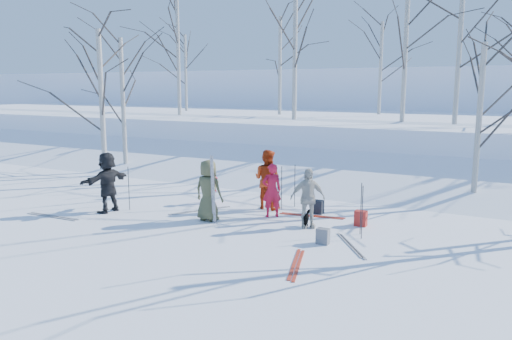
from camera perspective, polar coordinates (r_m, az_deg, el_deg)
The scene contains 37 objects.
ground at distance 13.72m, azimuth -2.98°, elevation -6.28°, with size 120.00×120.00×0.00m, color white.
snow_ramp at distance 19.85m, azimuth 7.54°, elevation -0.96°, with size 70.00×9.50×1.40m, color white.
snow_plateau at distance 29.23m, azimuth 14.58°, elevation 3.86°, with size 70.00×18.00×2.20m, color white.
far_hill at distance 49.78m, azimuth 20.47°, elevation 6.94°, with size 90.00×30.00×6.00m, color white.
skier_olive_center at distance 14.02m, azimuth -5.46°, elevation -2.33°, with size 0.84×0.55×1.73m, color #47482B.
skier_red_north at distance 14.38m, azimuth 1.82°, elevation -2.33°, with size 0.57×0.37×1.56m, color #B4102B.
skier_redor_behind at distance 15.31m, azimuth 1.30°, elevation -1.08°, with size 0.89×0.70×1.84m, color #AF310D.
skier_red_seated at distance 16.14m, azimuth -4.97°, elevation -2.16°, with size 0.61×0.35×0.95m, color #B4102B.
skier_cream_east at distance 13.35m, azimuth 5.91°, elevation -3.21°, with size 0.94×0.39×1.61m, color beige.
skier_grey_west at distance 15.55m, azimuth -16.61°, elevation -1.34°, with size 1.68×0.54×1.82m, color black.
dog at distance 13.54m, azimuth 5.96°, elevation -5.56°, with size 0.24×0.53×0.45m, color black.
upright_ski_left at distance 13.69m, azimuth -4.99°, elevation -2.24°, with size 0.07×0.02×1.90m, color silver.
upright_ski_right at distance 13.62m, azimuth -4.90°, elevation -2.31°, with size 0.07×0.02×1.90m, color silver.
ski_pair_a at distance 14.69m, azimuth 6.42°, elevation -5.22°, with size 1.91×0.48×0.02m, color #A62917, non-canonical shape.
ski_pair_b at distance 15.68m, azimuth -22.18°, elevation -4.93°, with size 1.91×0.28×0.02m, color silver, non-canonical shape.
ski_pair_c at distance 12.17m, azimuth 10.77°, elevation -8.47°, with size 1.26×1.67×0.02m, color silver, non-canonical shape.
ski_pair_d at distance 10.79m, azimuth 4.63°, elevation -10.69°, with size 0.75×1.88×0.02m, color #A62917, non-canonical shape.
ski_pair_e at distance 15.32m, azimuth -6.40°, elevation -4.61°, with size 1.14×1.73×0.02m, color silver, non-canonical shape.
ski_pole_a at distance 12.97m, azimuth 11.90°, elevation -4.35°, with size 0.02×0.02×1.34m, color black.
ski_pole_b at distance 15.63m, azimuth 4.45°, elevation -1.81°, with size 0.02×0.02×1.34m, color black.
ski_pole_c at distance 15.68m, azimuth -14.34°, elevation -2.05°, with size 0.02×0.02×1.34m, color black.
ski_pole_d at distance 15.28m, azimuth 2.94°, elevation -2.05°, with size 0.02×0.02×1.34m, color black.
ski_pole_e at distance 16.33m, azimuth -16.76°, elevation -1.70°, with size 0.02×0.02×1.34m, color black.
ski_pole_f at distance 12.61m, azimuth 12.04°, elevation -4.75°, with size 0.02×0.02×1.34m, color black.
backpack_red at distance 13.85m, azimuth 11.89°, elevation -5.43°, with size 0.32×0.22×0.42m, color #AA211A.
backpack_grey at distance 12.16m, azimuth 7.65°, elevation -7.51°, with size 0.30×0.20×0.38m, color #595B60.
backpack_dark at distance 14.97m, azimuth 7.05°, elevation -4.20°, with size 0.34×0.24×0.40m, color black.
birch_plateau_a at distance 23.58m, azimuth 4.48°, elevation 13.92°, with size 5.29×5.29×6.70m, color silver, non-canonical shape.
birch_plateau_b at distance 22.11m, azimuth 22.24°, elevation 13.15°, with size 5.08×5.08×6.39m, color silver, non-canonical shape.
birch_plateau_c at distance 32.11m, azimuth -8.05°, elevation 10.91°, with size 3.90×3.90×4.72m, color silver, non-canonical shape.
birch_plateau_e at distance 27.60m, azimuth -8.88°, elevation 12.84°, with size 5.05×5.05×6.36m, color silver, non-canonical shape.
birch_plateau_f at distance 28.72m, azimuth 14.04°, elevation 11.18°, with size 4.10×4.10×5.00m, color silver, non-canonical shape.
birch_plateau_h at distance 27.76m, azimuth 2.74°, elevation 11.77°, with size 4.27×4.27×5.25m, color silver, non-canonical shape.
birch_plateau_j at distance 23.16m, azimuth 16.70°, elevation 13.07°, with size 4.97×4.97×6.25m, color silver, non-canonical shape.
birch_edge_a at distance 19.75m, azimuth -17.18°, elevation 6.72°, with size 4.68×4.68×5.82m, color silver, non-canonical shape.
birch_edge_d at distance 22.70m, azimuth -14.94°, elevation 7.11°, with size 4.66×4.66×5.80m, color silver, non-canonical shape.
birch_edge_e at distance 16.94m, azimuth 24.09°, elevation 4.62°, with size 4.14×4.14×5.06m, color silver, non-canonical shape.
Camera 1 is at (6.87, -11.28, 3.74)m, focal length 35.00 mm.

